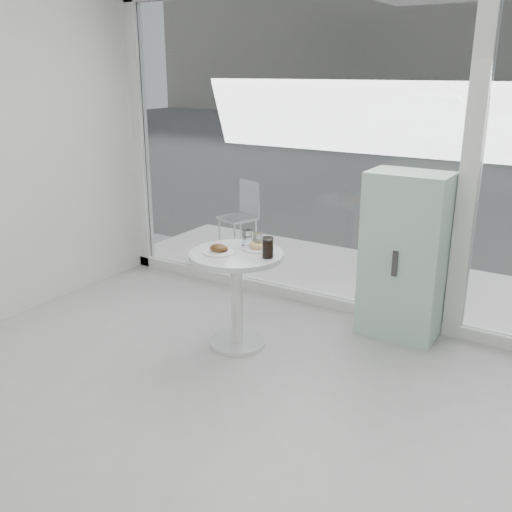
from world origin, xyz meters
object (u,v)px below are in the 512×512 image
Objects in this scene: plate_donut at (258,247)px; mint_cabinet at (404,256)px; water_tumbler_a at (247,238)px; water_tumbler_b at (257,242)px; car_white at (449,118)px; plate_fritter at (219,250)px; main_table at (237,280)px; patio_chair at (243,212)px; cola_glass at (268,248)px.

mint_cabinet is at bearing 38.30° from plate_donut.
water_tumbler_b is at bearing -9.31° from water_tumbler_a.
car_white reaches higher than water_tumbler_b.
main_table is at bearing 39.51° from plate_fritter.
water_tumbler_a reaches higher than patio_chair.
main_table is 13.24m from car_white.
plate_fritter is 1.50× the size of cola_glass.
main_table is 1.35m from mint_cabinet.
water_tumbler_a is 1.08× the size of water_tumbler_b.
plate_donut is at bearing -16.68° from water_tumbler_a.
mint_cabinet is 1.48m from plate_fritter.
patio_chair is 2.31m from plate_fritter.
patio_chair is at bearing 126.53° from plate_donut.
plate_donut reaches higher than main_table.
cola_glass is (0.30, -0.18, 0.02)m from water_tumbler_a.
plate_donut is 1.93× the size of water_tumbler_a.
plate_fritter is at bearing -140.49° from main_table.
cola_glass reaches higher than water_tumbler_a.
water_tumbler_a is at bearing -35.26° from patio_chair.
water_tumbler_b is 0.75× the size of cola_glass.
main_table is at bearing -121.77° from plate_donut.
plate_donut is (1.83, -12.96, 0.00)m from car_white.
main_table is at bearing -138.92° from mint_cabinet.
cola_glass reaches higher than main_table.
cola_glass is at bearing -31.82° from patio_chair.
cola_glass is (0.19, -0.16, 0.02)m from water_tumbler_b.
mint_cabinet is at bearing 40.87° from plate_fritter.
water_tumbler_b is at bearing -143.21° from mint_cabinet.
plate_fritter is at bearing -123.50° from water_tumbler_b.
cola_glass is (1.48, -1.91, 0.32)m from patio_chair.
car_white is 36.81× the size of water_tumbler_a.
plate_fritter is 0.32m from water_tumbler_b.
cola_glass is at bearing -130.84° from mint_cabinet.
car_white is 13.09m from plate_donut.
mint_cabinet is 5.54× the size of plate_donut.
water_tumbler_b reaches higher than plate_donut.
patio_chair is 3.42× the size of plate_donut.
mint_cabinet is 10.67× the size of water_tumbler_a.
mint_cabinet is 1.15m from cola_glass.
mint_cabinet is 12.55m from car_white.
car_white is 19.11× the size of plate_donut.
car_white reaches higher than plate_fritter.
mint_cabinet reaches higher than water_tumbler_a.
car_white reaches higher than patio_chair.
plate_donut is (1.31, -1.77, 0.27)m from patio_chair.
mint_cabinet is at bearing 33.17° from water_tumbler_a.
cola_glass is (1.99, -13.10, 0.06)m from car_white.
water_tumbler_b is (0.07, 0.18, 0.27)m from main_table.
mint_cabinet is 5.77× the size of plate_fritter.
water_tumbler_a is (0.07, 0.28, 0.03)m from plate_fritter.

